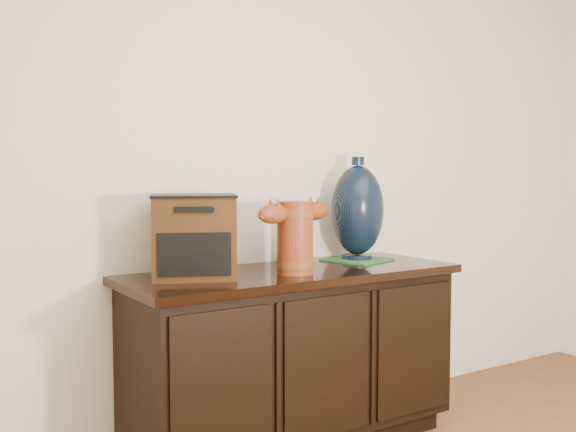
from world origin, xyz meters
TOP-DOWN VIEW (x-y plane):
  - sideboard at (0.00, 2.23)m, footprint 1.46×0.56m
  - terracotta_vessel at (-0.05, 2.14)m, footprint 0.42×0.19m
  - tv_radio at (-0.44, 2.26)m, footprint 0.41×0.38m
  - green_mat at (0.42, 2.31)m, footprint 0.31×0.31m
  - lamp_base at (0.42, 2.31)m, footprint 0.30×0.30m
  - spray_can at (0.09, 2.36)m, footprint 0.07×0.07m

SIDE VIEW (x-z plane):
  - sideboard at x=0.00m, z-range 0.01..0.76m
  - green_mat at x=0.42m, z-range 0.76..0.76m
  - spray_can at x=0.09m, z-range 0.75..0.95m
  - tv_radio at x=-0.44m, z-range 0.75..1.08m
  - terracotta_vessel at x=-0.05m, z-range 0.77..1.07m
  - lamp_base at x=0.42m, z-range 0.75..1.23m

